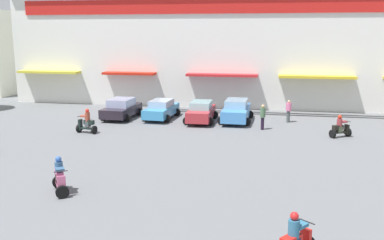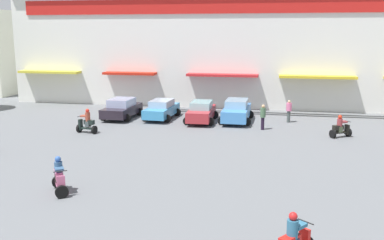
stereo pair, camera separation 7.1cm
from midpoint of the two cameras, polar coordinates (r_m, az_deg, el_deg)
name	(u,v)px [view 1 (the left image)]	position (r m, az deg, el deg)	size (l,w,h in m)	color
ground_plane	(176,170)	(20.51, -2.23, -6.60)	(128.00, 128.00, 0.00)	slate
colonial_building	(230,14)	(43.30, 5.05, 13.81)	(38.12, 19.40, 18.84)	silver
parked_car_0	(121,108)	(32.85, -9.40, 1.53)	(2.55, 4.23, 1.50)	black
parked_car_1	(161,109)	(32.29, -4.16, 1.44)	(2.41, 4.29, 1.43)	#398BC2
parked_car_2	(201,112)	(31.05, 1.15, 1.12)	(2.27, 4.16, 1.50)	#AA2B32
parked_car_3	(236,111)	(31.28, 5.83, 1.23)	(2.39, 4.47, 1.63)	#4286CC
scooter_rider_4	(340,128)	(28.06, 19.02, -1.02)	(1.41, 1.14, 1.42)	black
scooter_rider_5	(60,178)	(18.27, -17.25, -7.34)	(1.22, 1.47, 1.51)	black
scooter_rider_8	(87,123)	(28.45, -13.89, -0.39)	(1.39, 0.76, 1.60)	black
scooter_rider_9	(295,240)	(12.99, 13.38, -15.24)	(1.26, 1.41, 1.48)	black
pedestrian_1	(263,115)	(28.91, 9.29, 0.60)	(0.50, 0.50, 1.70)	black
pedestrian_2	(289,110)	(31.65, 12.63, 1.32)	(0.39, 0.39, 1.62)	#454D4C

